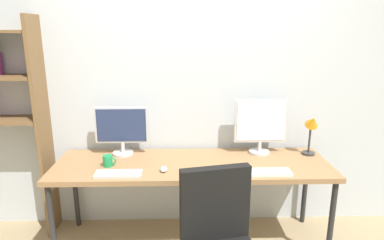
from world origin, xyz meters
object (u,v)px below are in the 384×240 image
at_px(desk, 192,168).
at_px(coffee_mug, 108,161).
at_px(keyboard_left, 118,174).
at_px(monitor_left, 122,129).
at_px(computer_mouse, 164,169).
at_px(monitor_right, 261,125).
at_px(keyboard_right, 267,172).
at_px(desk_lamp, 312,128).

distance_m(desk, coffee_mug, 0.68).
height_order(desk, keyboard_left, keyboard_left).
xyz_separation_m(desk, coffee_mug, (-0.67, -0.05, 0.10)).
height_order(monitor_left, computer_mouse, monitor_left).
bearing_deg(desk, monitor_right, 19.49).
relative_size(desk, monitor_right, 4.68).
distance_m(desk, keyboard_right, 0.61).
height_order(keyboard_left, coffee_mug, coffee_mug).
relative_size(desk_lamp, coffee_mug, 3.53).
distance_m(desk_lamp, coffee_mug, 1.72).
bearing_deg(coffee_mug, keyboard_right, -8.16).
xyz_separation_m(keyboard_left, coffee_mug, (-0.11, 0.18, 0.04)).
relative_size(monitor_right, keyboard_left, 1.37).
height_order(desk, keyboard_right, keyboard_right).
height_order(desk_lamp, coffee_mug, desk_lamp).
xyz_separation_m(keyboard_right, coffee_mug, (-1.23, 0.18, 0.04)).
xyz_separation_m(monitor_right, coffee_mug, (-1.27, -0.27, -0.22)).
xyz_separation_m(desk, desk_lamp, (1.02, 0.14, 0.30)).
xyz_separation_m(desk_lamp, keyboard_left, (-1.58, -0.37, -0.24)).
distance_m(keyboard_right, computer_mouse, 0.79).
height_order(monitor_right, keyboard_left, monitor_right).
height_order(monitor_left, monitor_right, monitor_right).
bearing_deg(desk_lamp, keyboard_right, -141.03).
distance_m(monitor_left, desk_lamp, 1.62).
distance_m(desk, monitor_left, 0.70).
xyz_separation_m(computer_mouse, coffee_mug, (-0.45, 0.11, 0.03)).
bearing_deg(desk_lamp, monitor_right, 170.96).
relative_size(computer_mouse, coffee_mug, 0.91).
distance_m(monitor_right, coffee_mug, 1.32).
xyz_separation_m(keyboard_left, keyboard_right, (1.12, 0.00, 0.00)).
height_order(keyboard_left, keyboard_right, same).
distance_m(monitor_left, keyboard_left, 0.50).
height_order(monitor_left, desk_lamp, monitor_left).
bearing_deg(keyboard_left, keyboard_right, 0.00).
relative_size(keyboard_left, coffee_mug, 3.30).
xyz_separation_m(desk, monitor_left, (-0.60, 0.21, 0.28)).
bearing_deg(computer_mouse, desk, 36.02).
bearing_deg(coffee_mug, keyboard_left, -57.38).
bearing_deg(coffee_mug, monitor_left, 74.58).
xyz_separation_m(monitor_right, keyboard_left, (-1.16, -0.44, -0.25)).
xyz_separation_m(monitor_right, keyboard_right, (-0.04, -0.44, -0.25)).
bearing_deg(monitor_left, desk_lamp, -2.37).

